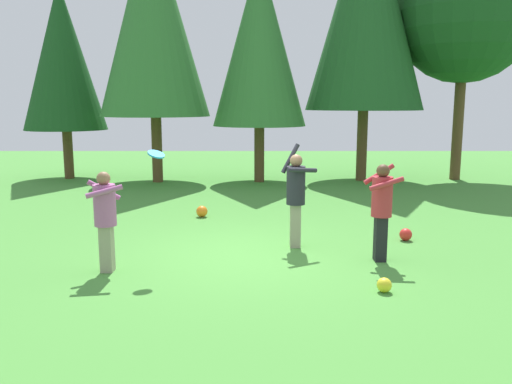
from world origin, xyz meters
TOP-DOWN VIEW (x-y plane):
  - ground_plane at (0.00, 0.00)m, footprint 40.00×40.00m
  - person_thrower at (0.85, 0.50)m, footprint 0.65×0.65m
  - person_catcher at (-2.20, -0.92)m, footprint 0.65×0.62m
  - person_bystander at (2.21, -0.35)m, footprint 0.58×0.53m
  - frisbee at (-1.43, -0.67)m, footprint 0.37×0.37m
  - ball_red at (3.01, 0.93)m, footprint 0.24×0.24m
  - ball_yellow at (1.92, -1.84)m, footprint 0.21×0.21m
  - ball_orange at (-1.13, 3.04)m, footprint 0.26×0.26m
  - tree_far_right at (7.05, 9.12)m, footprint 4.61×4.61m
  - tree_far_left at (-6.45, 9.38)m, footprint 2.79×2.79m
  - tree_center at (0.24, 8.58)m, footprint 3.07×3.07m
  - tree_left at (-3.17, 8.54)m, footprint 3.58×3.58m
  - tree_right at (3.73, 8.89)m, footprint 3.91×3.91m

SIDE VIEW (x-z plane):
  - ground_plane at x=0.00m, z-range 0.00..0.00m
  - ball_yellow at x=1.92m, z-range 0.00..0.21m
  - ball_red at x=3.01m, z-range 0.00..0.24m
  - ball_orange at x=-1.13m, z-range 0.00..0.26m
  - person_catcher at x=-2.20m, z-range 0.14..1.72m
  - person_bystander at x=2.21m, z-range 0.15..1.78m
  - person_thrower at x=0.85m, z-range 0.08..1.96m
  - frisbee at x=-1.43m, z-range 1.76..1.89m
  - tree_far_left at x=-6.45m, z-range 0.83..7.49m
  - tree_center at x=0.24m, z-range 0.92..8.24m
  - tree_left at x=-3.17m, z-range 1.07..9.63m
  - tree_far_right at x=7.05m, z-range 1.62..9.49m
  - tree_right at x=3.73m, z-range 1.18..10.51m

